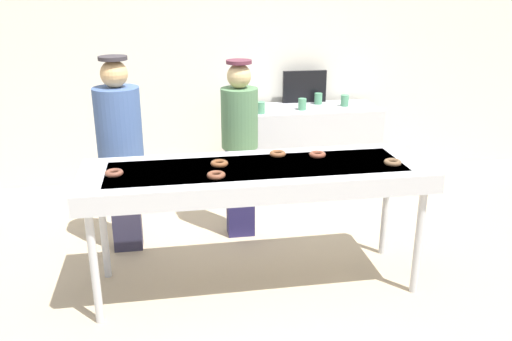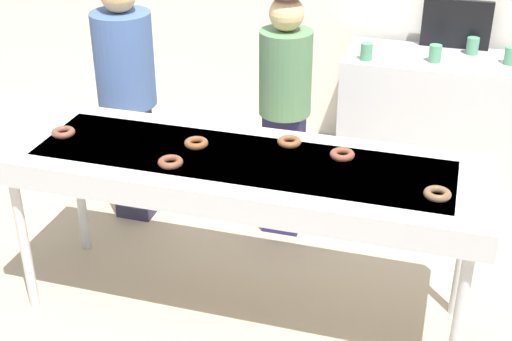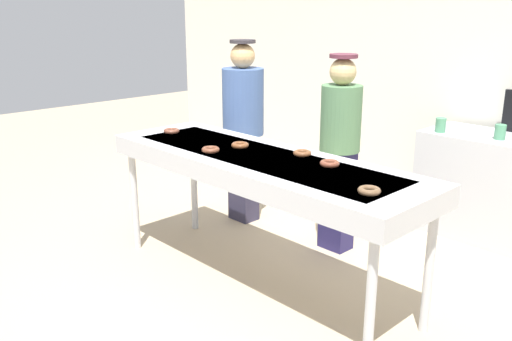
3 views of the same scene
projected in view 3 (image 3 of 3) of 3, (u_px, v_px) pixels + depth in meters
name	position (u px, v px, depth m)	size (l,w,h in m)	color
ground_plane	(259.00, 283.00, 3.99)	(16.00, 16.00, 0.00)	tan
back_wall	(447.00, 35.00, 5.16)	(8.00, 0.12, 3.36)	silver
fryer_conveyor	(260.00, 167.00, 3.74)	(2.49, 0.77, 0.96)	#B7BABF
chocolate_donut_0	(240.00, 145.00, 3.93)	(0.13, 0.13, 0.04)	brown
chocolate_donut_1	(211.00, 150.00, 3.80)	(0.13, 0.13, 0.04)	brown
chocolate_donut_2	(171.00, 131.00, 4.38)	(0.13, 0.13, 0.04)	brown
chocolate_donut_3	(302.00, 153.00, 3.72)	(0.13, 0.13, 0.04)	brown
chocolate_donut_4	(330.00, 163.00, 3.47)	(0.13, 0.13, 0.04)	brown
chocolate_donut_5	(369.00, 191.00, 2.96)	(0.13, 0.13, 0.04)	brown
worker_baker	(340.00, 144.00, 4.32)	(0.32, 0.32, 1.59)	#221E4C
worker_assistant	(243.00, 119.00, 4.92)	(0.37, 0.37, 1.66)	#2D2A40
prep_counter	(511.00, 192.00, 4.57)	(1.50, 0.62, 0.90)	#B7BABF
paper_cup_0	(441.00, 125.00, 4.69)	(0.09, 0.09, 0.12)	#4C8C66
paper_cup_1	(500.00, 132.00, 4.43)	(0.09, 0.09, 0.12)	#4C8C66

